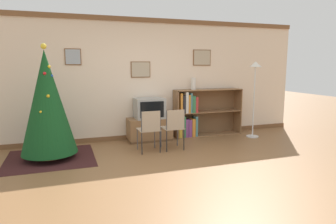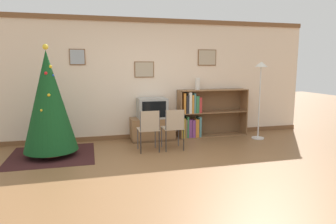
# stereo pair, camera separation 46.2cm
# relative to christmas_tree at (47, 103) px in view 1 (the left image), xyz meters

# --- Properties ---
(ground_plane) EXTENTS (24.00, 24.00, 0.00)m
(ground_plane) POSITION_rel_christmas_tree_xyz_m (1.92, -1.50, -1.02)
(ground_plane) COLOR brown
(wall_back) EXTENTS (8.04, 0.11, 2.70)m
(wall_back) POSITION_rel_christmas_tree_xyz_m (1.92, 0.97, 0.33)
(wall_back) COLOR beige
(wall_back) RESTS_ON ground_plane
(area_rug) EXTENTS (1.53, 1.47, 0.01)m
(area_rug) POSITION_rel_christmas_tree_xyz_m (-0.00, 0.00, -1.01)
(area_rug) COLOR #381919
(area_rug) RESTS_ON ground_plane
(christmas_tree) EXTENTS (0.97, 0.97, 2.03)m
(christmas_tree) POSITION_rel_christmas_tree_xyz_m (0.00, 0.00, 0.00)
(christmas_tree) COLOR maroon
(christmas_tree) RESTS_ON area_rug
(tv_console) EXTENTS (0.96, 0.47, 0.51)m
(tv_console) POSITION_rel_christmas_tree_xyz_m (2.05, 0.67, -0.76)
(tv_console) COLOR brown
(tv_console) RESTS_ON ground_plane
(television) EXTENTS (0.64, 0.46, 0.45)m
(television) POSITION_rel_christmas_tree_xyz_m (2.05, 0.67, -0.29)
(television) COLOR #9E9E99
(television) RESTS_ON tv_console
(folding_chair_left) EXTENTS (0.40, 0.40, 0.82)m
(folding_chair_left) POSITION_rel_christmas_tree_xyz_m (1.81, -0.22, -0.54)
(folding_chair_left) COLOR tan
(folding_chair_left) RESTS_ON ground_plane
(folding_chair_right) EXTENTS (0.40, 0.40, 0.82)m
(folding_chair_right) POSITION_rel_christmas_tree_xyz_m (2.30, -0.22, -0.54)
(folding_chair_right) COLOR tan
(folding_chair_right) RESTS_ON ground_plane
(bookshelf) EXTENTS (1.66, 0.36, 1.10)m
(bookshelf) POSITION_rel_christmas_tree_xyz_m (3.21, 0.73, -0.50)
(bookshelf) COLOR olive
(bookshelf) RESTS_ON ground_plane
(vase) EXTENTS (0.12, 0.12, 0.28)m
(vase) POSITION_rel_christmas_tree_xyz_m (3.16, 0.79, 0.23)
(vase) COLOR silver
(vase) RESTS_ON bookshelf
(standing_lamp) EXTENTS (0.28, 0.28, 1.75)m
(standing_lamp) POSITION_rel_christmas_tree_xyz_m (4.43, 0.19, 0.33)
(standing_lamp) COLOR silver
(standing_lamp) RESTS_ON ground_plane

